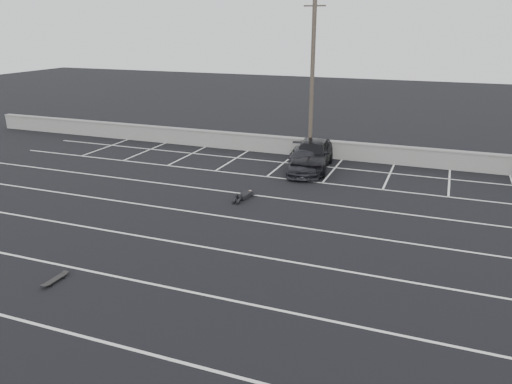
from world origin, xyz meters
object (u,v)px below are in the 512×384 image
at_px(utility_pole, 312,80).
at_px(person, 246,193).
at_px(car_right, 304,161).
at_px(car_left, 312,154).
at_px(skateboard, 55,280).

relative_size(utility_pole, person, 4.23).
height_order(car_right, utility_pole, utility_pole).
distance_m(car_left, car_right, 0.83).
bearing_deg(car_right, skateboard, -118.97).
bearing_deg(person, utility_pole, 87.06).
bearing_deg(utility_pole, skateboard, -101.58).
distance_m(car_left, skateboard, 15.93).
distance_m(car_left, utility_pole, 4.27).
xyz_separation_m(car_left, utility_pole, (-0.63, 1.81, 3.81)).
xyz_separation_m(utility_pole, skateboard, (-3.52, -17.16, -4.56)).
bearing_deg(skateboard, car_right, 76.00).
xyz_separation_m(car_right, skateboard, (-3.90, -14.59, -0.54)).
distance_m(car_left, person, 6.06).
relative_size(car_left, person, 2.24).
distance_m(utility_pole, person, 8.86).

